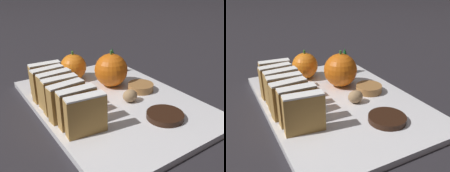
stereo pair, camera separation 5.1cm
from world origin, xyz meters
The scene contains 15 objects.
ground_plane centered at (0.00, 0.00, 0.00)m, with size 6.00×6.00×0.00m, color #28262B.
serving_platter centered at (0.00, 0.00, 0.01)m, with size 0.30×0.41×0.01m.
stollen_slice_front centered at (-0.10, -0.08, 0.05)m, with size 0.07×0.03×0.07m.
stollen_slice_second centered at (-0.10, -0.05, 0.05)m, with size 0.07×0.02×0.07m.
stollen_slice_third centered at (-0.11, -0.02, 0.05)m, with size 0.07×0.03×0.07m.
stollen_slice_fourth centered at (-0.11, 0.01, 0.05)m, with size 0.07×0.02×0.07m.
stollen_slice_fifth centered at (-0.10, 0.04, 0.05)m, with size 0.07×0.02×0.07m.
stollen_slice_sixth centered at (-0.11, 0.07, 0.05)m, with size 0.07×0.02×0.07m.
stollen_slice_back centered at (-0.10, 0.11, 0.05)m, with size 0.07×0.02×0.07m.
orange_near centered at (0.04, 0.06, 0.05)m, with size 0.08×0.08×0.08m.
orange_far centered at (-0.02, 0.14, 0.04)m, with size 0.06×0.06×0.07m.
walnut centered at (0.02, -0.03, 0.02)m, with size 0.03×0.03×0.03m.
chocolate_cookie centered at (0.04, -0.12, 0.02)m, with size 0.07×0.07×0.01m.
gingerbread_cookie centered at (0.08, 0.00, 0.02)m, with size 0.06×0.06×0.02m.
evergreen_sprig centered at (0.09, 0.13, 0.05)m, with size 0.05×0.05×0.07m.
Camera 2 is at (-0.22, -0.41, 0.25)m, focal length 40.00 mm.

